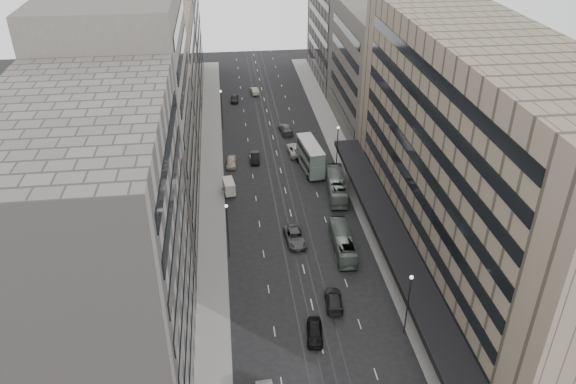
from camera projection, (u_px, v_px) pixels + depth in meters
name	position (u px, v px, depth m)	size (l,w,h in m)	color
ground	(313.00, 310.00, 67.49)	(220.00, 220.00, 0.00)	black
sidewalk_right	(346.00, 162.00, 100.86)	(4.00, 125.00, 0.15)	gray
sidewalk_left	(212.00, 170.00, 98.37)	(4.00, 125.00, 0.15)	gray
department_store	(478.00, 160.00, 69.05)	(19.20, 60.00, 30.00)	#756855
building_right_mid	(382.00, 71.00, 108.27)	(15.00, 28.00, 24.00)	#504B45
building_right_far	(349.00, 23.00, 132.99)	(15.00, 32.00, 28.00)	#67625D
building_left_a	(97.00, 264.00, 50.85)	(15.00, 28.00, 30.00)	#67625D
building_left_b	(130.00, 126.00, 73.00)	(15.00, 26.00, 34.00)	#504B45
building_left_c	(152.00, 88.00, 98.42)	(15.00, 28.00, 25.00)	#75695B
building_left_d	(165.00, 32.00, 125.96)	(15.00, 38.00, 28.00)	#67625D
lamp_right_near	(409.00, 298.00, 61.59)	(0.44, 0.44, 8.32)	#262628
lamp_right_far	(337.00, 143.00, 95.89)	(0.44, 0.44, 8.32)	#262628
lamp_left_near	(227.00, 225.00, 74.16)	(0.44, 0.44, 8.32)	#262628
lamp_left_far	(221.00, 105.00, 111.03)	(0.44, 0.44, 8.32)	#262628
bus_near	(342.00, 242.00, 77.30)	(2.38, 10.17, 2.83)	gray
bus_far	(337.00, 186.00, 90.59)	(2.63, 11.25, 3.13)	gray
double_decker	(310.00, 156.00, 97.03)	(3.82, 9.70, 5.17)	gray
panel_van	(229.00, 186.00, 90.95)	(2.17, 3.81, 2.29)	silver
sedan_0	(315.00, 332.00, 63.25)	(1.83, 4.54, 1.55)	black
sedan_2	(295.00, 237.00, 79.42)	(2.64, 5.72, 1.59)	#525254
sedan_3	(334.00, 300.00, 67.98)	(2.04, 5.02, 1.46)	black
sedan_4	(231.00, 162.00, 99.54)	(1.79, 4.45, 1.52)	#C3B3A1
sedan_5	(255.00, 157.00, 101.12)	(1.55, 4.46, 1.47)	black
sedan_6	(296.00, 150.00, 103.69)	(2.81, 6.10, 1.69)	silver
sedan_7	(286.00, 129.00, 112.01)	(2.21, 5.44, 1.58)	#525355
sedan_8	(235.00, 98.00, 126.78)	(1.73, 4.30, 1.46)	black
sedan_9	(255.00, 91.00, 131.12)	(1.52, 4.36, 1.44)	beige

